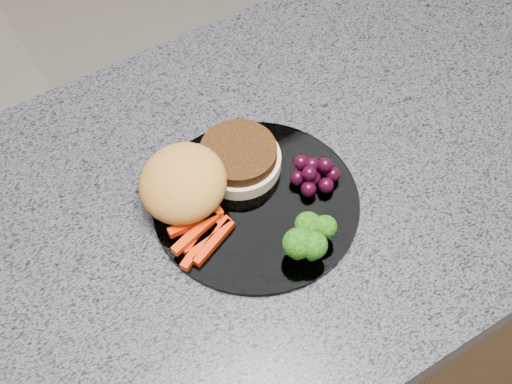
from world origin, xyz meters
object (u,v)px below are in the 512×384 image
at_px(plate, 256,202).
at_px(burger, 203,176).
at_px(grape_bunch, 314,173).
at_px(island_cabinet, 254,339).

relative_size(plate, burger, 1.16).
height_order(burger, grape_bunch, burger).
height_order(island_cabinet, grape_bunch, grape_bunch).
relative_size(island_cabinet, plate, 4.62).
relative_size(plate, grape_bunch, 4.25).
bearing_deg(plate, grape_bunch, -7.99).
xyz_separation_m(plate, burger, (-0.04, 0.05, 0.03)).
height_order(island_cabinet, plate, plate).
bearing_deg(island_cabinet, burger, 147.64).
height_order(plate, grape_bunch, grape_bunch).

